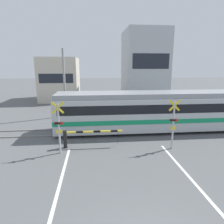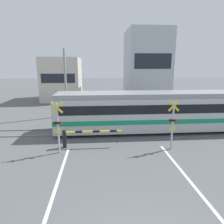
{
  "view_description": "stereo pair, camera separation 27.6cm",
  "coord_description": "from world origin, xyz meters",
  "px_view_note": "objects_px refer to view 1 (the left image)",
  "views": [
    {
      "loc": [
        -1.42,
        -3.5,
        4.96
      ],
      "look_at": [
        0.0,
        10.9,
        1.6
      ],
      "focal_mm": 32.0,
      "sensor_mm": 36.0,
      "label": 1
    },
    {
      "loc": [
        -1.14,
        -3.52,
        4.96
      ],
      "look_at": [
        0.0,
        10.9,
        1.6
      ],
      "focal_mm": 32.0,
      "sensor_mm": 36.0,
      "label": 2
    }
  ],
  "objects_px": {
    "commuter_train": "(169,110)",
    "pedestrian": "(111,106)",
    "crossing_barrier_far": "(133,113)",
    "crossing_barrier_near": "(80,136)",
    "crossing_signal_left": "(59,126)",
    "crossing_signal_right": "(173,122)"
  },
  "relations": [
    {
      "from": "crossing_barrier_far",
      "to": "commuter_train",
      "type": "bearing_deg",
      "value": -48.65
    },
    {
      "from": "commuter_train",
      "to": "crossing_barrier_near",
      "type": "relative_size",
      "value": 4.78
    },
    {
      "from": "crossing_barrier_near",
      "to": "crossing_barrier_far",
      "type": "relative_size",
      "value": 1.0
    },
    {
      "from": "commuter_train",
      "to": "pedestrian",
      "type": "relative_size",
      "value": 10.8
    },
    {
      "from": "commuter_train",
      "to": "crossing_signal_right",
      "type": "xyz_separation_m",
      "value": [
        -1.17,
        -3.66,
        0.05
      ]
    },
    {
      "from": "crossing_signal_left",
      "to": "crossing_barrier_far",
      "type": "bearing_deg",
      "value": 48.19
    },
    {
      "from": "crossing_signal_right",
      "to": "pedestrian",
      "type": "relative_size",
      "value": 1.87
    },
    {
      "from": "crossing_signal_left",
      "to": "crossing_signal_right",
      "type": "bearing_deg",
      "value": 0.0
    },
    {
      "from": "crossing_barrier_near",
      "to": "crossing_signal_right",
      "type": "xyz_separation_m",
      "value": [
        5.59,
        -0.74,
        0.9
      ]
    },
    {
      "from": "crossing_barrier_near",
      "to": "crossing_signal_left",
      "type": "height_order",
      "value": "crossing_signal_left"
    },
    {
      "from": "crossing_signal_left",
      "to": "pedestrian",
      "type": "bearing_deg",
      "value": 67.66
    },
    {
      "from": "commuter_train",
      "to": "crossing_signal_left",
      "type": "relative_size",
      "value": 5.77
    },
    {
      "from": "crossing_barrier_near",
      "to": "pedestrian",
      "type": "xyz_separation_m",
      "value": [
        2.68,
        8.49,
        0.16
      ]
    },
    {
      "from": "crossing_signal_left",
      "to": "pedestrian",
      "type": "distance_m",
      "value": 10.01
    },
    {
      "from": "commuter_train",
      "to": "pedestrian",
      "type": "bearing_deg",
      "value": 126.23
    },
    {
      "from": "commuter_train",
      "to": "crossing_signal_left",
      "type": "distance_m",
      "value": 8.68
    },
    {
      "from": "commuter_train",
      "to": "pedestrian",
      "type": "distance_m",
      "value": 6.94
    },
    {
      "from": "commuter_train",
      "to": "crossing_signal_right",
      "type": "relative_size",
      "value": 5.77
    },
    {
      "from": "crossing_barrier_near",
      "to": "crossing_signal_left",
      "type": "distance_m",
      "value": 1.61
    },
    {
      "from": "crossing_signal_left",
      "to": "commuter_train",
      "type": "bearing_deg",
      "value": 24.92
    },
    {
      "from": "crossing_signal_left",
      "to": "crossing_signal_right",
      "type": "relative_size",
      "value": 1.0
    },
    {
      "from": "crossing_barrier_far",
      "to": "crossing_signal_right",
      "type": "bearing_deg",
      "value": -79.95
    }
  ]
}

